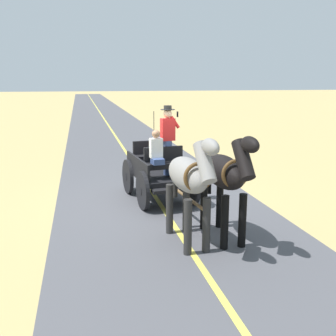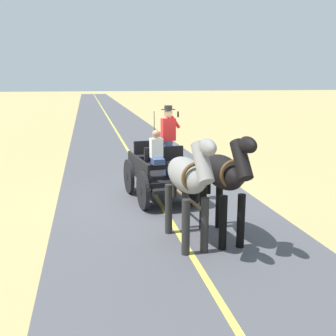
% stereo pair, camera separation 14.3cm
% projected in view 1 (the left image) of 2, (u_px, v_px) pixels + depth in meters
% --- Properties ---
extents(ground_plane, '(200.00, 200.00, 0.00)m').
position_uv_depth(ground_plane, '(157.00, 199.00, 10.72)').
color(ground_plane, tan).
extents(road_surface, '(5.24, 160.00, 0.01)m').
position_uv_depth(road_surface, '(157.00, 199.00, 10.72)').
color(road_surface, '#4C4C51').
rests_on(road_surface, ground).
extents(road_centre_stripe, '(0.12, 160.00, 0.00)m').
position_uv_depth(road_centre_stripe, '(157.00, 199.00, 10.72)').
color(road_centre_stripe, '#DBCC4C').
rests_on(road_centre_stripe, road_surface).
extents(horse_drawn_carriage, '(1.69, 4.52, 2.50)m').
position_uv_depth(horse_drawn_carriage, '(159.00, 170.00, 10.54)').
color(horse_drawn_carriage, black).
rests_on(horse_drawn_carriage, ground).
extents(horse_near_side, '(0.65, 2.13, 2.21)m').
position_uv_depth(horse_near_side, '(225.00, 175.00, 7.76)').
color(horse_near_side, black).
rests_on(horse_near_side, ground).
extents(horse_off_side, '(0.69, 2.14, 2.21)m').
position_uv_depth(horse_off_side, '(189.00, 178.00, 7.52)').
color(horse_off_side, gray).
rests_on(horse_off_side, ground).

